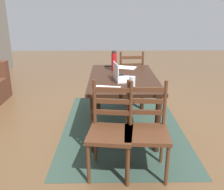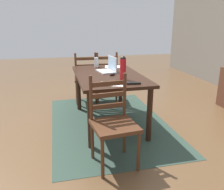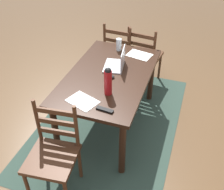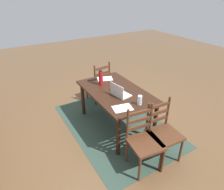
{
  "view_description": "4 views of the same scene",
  "coord_description": "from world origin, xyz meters",
  "px_view_note": "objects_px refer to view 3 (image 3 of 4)",
  "views": [
    {
      "loc": [
        -3.31,
        0.2,
        1.63
      ],
      "look_at": [
        0.07,
        0.15,
        0.46
      ],
      "focal_mm": 40.13,
      "sensor_mm": 36.0,
      "label": 1
    },
    {
      "loc": [
        3.26,
        -0.73,
        1.49
      ],
      "look_at": [
        0.12,
        0.02,
        0.48
      ],
      "focal_mm": 38.2,
      "sensor_mm": 36.0,
      "label": 2
    },
    {
      "loc": [
        2.45,
        0.87,
        2.42
      ],
      "look_at": [
        0.13,
        0.08,
        0.57
      ],
      "focal_mm": 43.71,
      "sensor_mm": 36.0,
      "label": 3
    },
    {
      "loc": [
        -2.66,
        1.67,
        2.4
      ],
      "look_at": [
        0.06,
        0.05,
        0.65
      ],
      "focal_mm": 31.98,
      "sensor_mm": 36.0,
      "label": 4
    }
  ],
  "objects_px": {
    "drinking_glass": "(119,45)",
    "computer_mouse": "(110,77)",
    "dining_table": "(109,81)",
    "chair_left_far": "(144,56)",
    "tv_remote": "(105,110)",
    "water_bottle": "(108,81)",
    "chair_right_near": "(53,155)",
    "chair_left_near": "(121,53)",
    "laptop": "(118,63)"
  },
  "relations": [
    {
      "from": "chair_left_far",
      "to": "water_bottle",
      "type": "xyz_separation_m",
      "value": [
        1.4,
        -0.06,
        0.45
      ]
    },
    {
      "from": "chair_left_near",
      "to": "drinking_glass",
      "type": "height_order",
      "value": "chair_left_near"
    },
    {
      "from": "computer_mouse",
      "to": "tv_remote",
      "type": "xyz_separation_m",
      "value": [
        0.54,
        0.13,
        -0.01
      ]
    },
    {
      "from": "chair_right_near",
      "to": "water_bottle",
      "type": "height_order",
      "value": "water_bottle"
    },
    {
      "from": "laptop",
      "to": "tv_remote",
      "type": "relative_size",
      "value": 2.07
    },
    {
      "from": "laptop",
      "to": "computer_mouse",
      "type": "distance_m",
      "value": 0.26
    },
    {
      "from": "water_bottle",
      "to": "computer_mouse",
      "type": "height_order",
      "value": "water_bottle"
    },
    {
      "from": "laptop",
      "to": "drinking_glass",
      "type": "height_order",
      "value": "laptop"
    },
    {
      "from": "dining_table",
      "to": "chair_left_far",
      "type": "bearing_deg",
      "value": 170.44
    },
    {
      "from": "dining_table",
      "to": "computer_mouse",
      "type": "xyz_separation_m",
      "value": [
        0.08,
        0.04,
        0.11
      ]
    },
    {
      "from": "dining_table",
      "to": "drinking_glass",
      "type": "relative_size",
      "value": 9.65
    },
    {
      "from": "chair_left_near",
      "to": "tv_remote",
      "type": "height_order",
      "value": "chair_left_near"
    },
    {
      "from": "chair_left_far",
      "to": "chair_left_near",
      "type": "distance_m",
      "value": 0.36
    },
    {
      "from": "tv_remote",
      "to": "chair_left_far",
      "type": "bearing_deg",
      "value": 6.06
    },
    {
      "from": "drinking_glass",
      "to": "chair_left_far",
      "type": "bearing_deg",
      "value": 151.54
    },
    {
      "from": "chair_right_near",
      "to": "chair_left_far",
      "type": "distance_m",
      "value": 2.12
    },
    {
      "from": "laptop",
      "to": "water_bottle",
      "type": "xyz_separation_m",
      "value": [
        0.53,
        0.07,
        0.1
      ]
    },
    {
      "from": "water_bottle",
      "to": "computer_mouse",
      "type": "relative_size",
      "value": 3.05
    },
    {
      "from": "chair_left_far",
      "to": "drinking_glass",
      "type": "distance_m",
      "value": 0.64
    },
    {
      "from": "chair_right_near",
      "to": "chair_left_far",
      "type": "height_order",
      "value": "same"
    },
    {
      "from": "laptop",
      "to": "water_bottle",
      "type": "bearing_deg",
      "value": 7.44
    },
    {
      "from": "chair_left_near",
      "to": "laptop",
      "type": "height_order",
      "value": "laptop"
    },
    {
      "from": "chair_right_near",
      "to": "drinking_glass",
      "type": "distance_m",
      "value": 1.67
    },
    {
      "from": "dining_table",
      "to": "chair_left_near",
      "type": "bearing_deg",
      "value": -169.99
    },
    {
      "from": "water_bottle",
      "to": "computer_mouse",
      "type": "distance_m",
      "value": 0.32
    },
    {
      "from": "chair_left_near",
      "to": "tv_remote",
      "type": "relative_size",
      "value": 5.59
    },
    {
      "from": "dining_table",
      "to": "drinking_glass",
      "type": "height_order",
      "value": "drinking_glass"
    },
    {
      "from": "chair_right_near",
      "to": "water_bottle",
      "type": "xyz_separation_m",
      "value": [
        -0.69,
        0.3,
        0.45
      ]
    },
    {
      "from": "tv_remote",
      "to": "water_bottle",
      "type": "bearing_deg",
      "value": 18.95
    },
    {
      "from": "chair_left_near",
      "to": "water_bottle",
      "type": "xyz_separation_m",
      "value": [
        1.4,
        0.3,
        0.45
      ]
    },
    {
      "from": "laptop",
      "to": "drinking_glass",
      "type": "distance_m",
      "value": 0.43
    },
    {
      "from": "drinking_glass",
      "to": "computer_mouse",
      "type": "height_order",
      "value": "drinking_glass"
    },
    {
      "from": "chair_right_near",
      "to": "tv_remote",
      "type": "bearing_deg",
      "value": 139.98
    },
    {
      "from": "dining_table",
      "to": "chair_left_far",
      "type": "relative_size",
      "value": 1.59
    },
    {
      "from": "chair_left_far",
      "to": "chair_left_near",
      "type": "xyz_separation_m",
      "value": [
        0.0,
        -0.36,
        0.0
      ]
    },
    {
      "from": "dining_table",
      "to": "chair_right_near",
      "type": "bearing_deg",
      "value": -10.07
    },
    {
      "from": "chair_left_near",
      "to": "drinking_glass",
      "type": "distance_m",
      "value": 0.6
    },
    {
      "from": "laptop",
      "to": "water_bottle",
      "type": "height_order",
      "value": "water_bottle"
    },
    {
      "from": "dining_table",
      "to": "water_bottle",
      "type": "distance_m",
      "value": 0.45
    },
    {
      "from": "chair_right_near",
      "to": "computer_mouse",
      "type": "height_order",
      "value": "chair_right_near"
    },
    {
      "from": "chair_left_near",
      "to": "tv_remote",
      "type": "bearing_deg",
      "value": 12.14
    },
    {
      "from": "water_bottle",
      "to": "tv_remote",
      "type": "bearing_deg",
      "value": 12.79
    },
    {
      "from": "computer_mouse",
      "to": "chair_left_far",
      "type": "bearing_deg",
      "value": 150.09
    },
    {
      "from": "chair_right_near",
      "to": "chair_left_near",
      "type": "xyz_separation_m",
      "value": [
        -2.09,
        0.0,
        0.0
      ]
    },
    {
      "from": "chair_right_near",
      "to": "drinking_glass",
      "type": "height_order",
      "value": "chair_right_near"
    },
    {
      "from": "laptop",
      "to": "drinking_glass",
      "type": "bearing_deg",
      "value": -164.14
    },
    {
      "from": "computer_mouse",
      "to": "tv_remote",
      "type": "height_order",
      "value": "computer_mouse"
    },
    {
      "from": "chair_right_near",
      "to": "laptop",
      "type": "distance_m",
      "value": 1.29
    },
    {
      "from": "water_bottle",
      "to": "chair_right_near",
      "type": "bearing_deg",
      "value": -23.34
    },
    {
      "from": "chair_right_near",
      "to": "tv_remote",
      "type": "relative_size",
      "value": 5.59
    }
  ]
}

